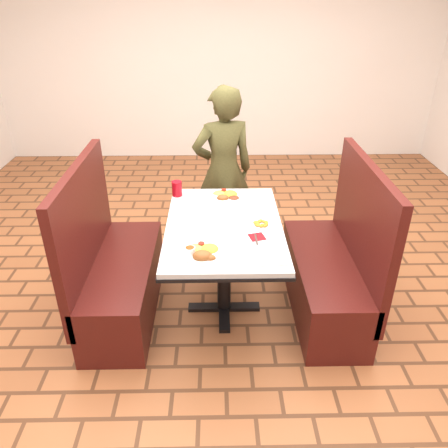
% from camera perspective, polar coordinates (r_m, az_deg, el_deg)
% --- Properties ---
extents(room, '(7.00, 7.04, 2.82)m').
position_cam_1_polar(room, '(2.67, -0.00, 22.42)').
color(room, '#A45E35').
rests_on(room, ground).
extents(dining_table, '(0.81, 1.21, 0.75)m').
position_cam_1_polar(dining_table, '(3.08, -0.00, -1.57)').
color(dining_table, silver).
rests_on(dining_table, ground).
extents(booth_bench_left, '(0.47, 1.20, 1.17)m').
position_cam_1_polar(booth_bench_left, '(3.34, -13.93, -6.48)').
color(booth_bench_left, '#4B1511').
rests_on(booth_bench_left, ground).
extents(booth_bench_right, '(0.47, 1.20, 1.17)m').
position_cam_1_polar(booth_bench_right, '(3.36, 13.82, -6.18)').
color(booth_bench_right, '#4B1511').
rests_on(booth_bench_right, ground).
extents(diner_person, '(0.62, 0.49, 1.51)m').
position_cam_1_polar(diner_person, '(3.91, -0.12, 6.89)').
color(diner_person, brown).
rests_on(diner_person, ground).
extents(near_dinner_plate, '(0.28, 0.28, 0.09)m').
position_cam_1_polar(near_dinner_plate, '(2.68, -2.70, -3.49)').
color(near_dinner_plate, white).
rests_on(near_dinner_plate, dining_table).
extents(far_dinner_plate, '(0.27, 0.27, 0.07)m').
position_cam_1_polar(far_dinner_plate, '(3.40, 0.34, 3.86)').
color(far_dinner_plate, white).
rests_on(far_dinner_plate, dining_table).
extents(plantain_plate, '(0.17, 0.17, 0.03)m').
position_cam_1_polar(plantain_plate, '(3.01, 4.97, -0.04)').
color(plantain_plate, white).
rests_on(plantain_plate, dining_table).
extents(maroon_napkin, '(0.12, 0.12, 0.00)m').
position_cam_1_polar(maroon_napkin, '(2.88, 4.34, -1.70)').
color(maroon_napkin, maroon).
rests_on(maroon_napkin, dining_table).
extents(spoon_utensil, '(0.01, 0.14, 0.00)m').
position_cam_1_polar(spoon_utensil, '(2.84, 4.24, -2.05)').
color(spoon_utensil, silver).
rests_on(spoon_utensil, dining_table).
extents(red_tumbler, '(0.08, 0.08, 0.12)m').
position_cam_1_polar(red_tumbler, '(3.44, -6.17, 4.63)').
color(red_tumbler, '#AE0B15').
rests_on(red_tumbler, dining_table).
extents(paper_napkin, '(0.21, 0.17, 0.01)m').
position_cam_1_polar(paper_napkin, '(2.66, 6.07, -4.51)').
color(paper_napkin, white).
rests_on(paper_napkin, dining_table).
extents(knife_utensil, '(0.06, 0.15, 0.00)m').
position_cam_1_polar(knife_utensil, '(2.70, -1.17, -3.63)').
color(knife_utensil, silver).
rests_on(knife_utensil, dining_table).
extents(fork_utensil, '(0.03, 0.14, 0.00)m').
position_cam_1_polar(fork_utensil, '(2.67, -1.40, -4.01)').
color(fork_utensil, silver).
rests_on(fork_utensil, dining_table).
extents(lettuce_shreds, '(0.28, 0.32, 0.00)m').
position_cam_1_polar(lettuce_shreds, '(3.08, 0.72, 0.56)').
color(lettuce_shreds, '#94B94A').
rests_on(lettuce_shreds, dining_table).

